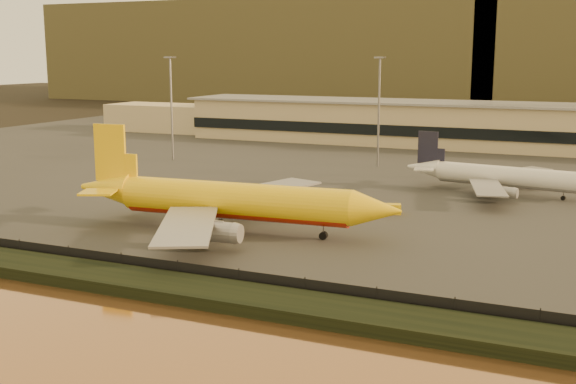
# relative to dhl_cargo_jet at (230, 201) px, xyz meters

# --- Properties ---
(ground) EXTENTS (900.00, 900.00, 0.00)m
(ground) POSITION_rel_dhl_cargo_jet_xyz_m (11.64, -10.29, -4.78)
(ground) COLOR black
(ground) RESTS_ON ground
(embankment) EXTENTS (320.00, 7.00, 1.40)m
(embankment) POSITION_rel_dhl_cargo_jet_xyz_m (11.64, -27.29, -4.08)
(embankment) COLOR black
(embankment) RESTS_ON ground
(tarmac) EXTENTS (320.00, 220.00, 0.20)m
(tarmac) POSITION_rel_dhl_cargo_jet_xyz_m (11.64, 84.71, -4.68)
(tarmac) COLOR #2D2D2D
(tarmac) RESTS_ON ground
(perimeter_fence) EXTENTS (300.00, 0.05, 2.20)m
(perimeter_fence) POSITION_rel_dhl_cargo_jet_xyz_m (11.64, -23.29, -3.48)
(perimeter_fence) COLOR black
(perimeter_fence) RESTS_ON tarmac
(terminal_building) EXTENTS (202.00, 25.00, 12.60)m
(terminal_building) POSITION_rel_dhl_cargo_jet_xyz_m (-2.88, 115.26, 1.47)
(terminal_building) COLOR #C4AF88
(terminal_building) RESTS_ON tarmac
(apron_light_masts) EXTENTS (152.20, 12.20, 25.40)m
(apron_light_masts) POSITION_rel_dhl_cargo_jet_xyz_m (26.64, 64.71, 10.93)
(apron_light_masts) COLOR slate
(apron_light_masts) RESTS_ON tarmac
(distant_hills) EXTENTS (470.00, 160.00, 70.00)m
(distant_hills) POSITION_rel_dhl_cargo_jet_xyz_m (-9.10, 329.71, 26.61)
(distant_hills) COLOR brown
(distant_hills) RESTS_ON ground
(dhl_cargo_jet) EXTENTS (51.35, 50.17, 15.33)m
(dhl_cargo_jet) POSITION_rel_dhl_cargo_jet_xyz_m (0.00, 0.00, 0.00)
(dhl_cargo_jet) COLOR yellow
(dhl_cargo_jet) RESTS_ON tarmac
(white_narrowbody_jet) EXTENTS (38.44, 37.20, 11.05)m
(white_narrowbody_jet) POSITION_rel_dhl_cargo_jet_xyz_m (33.22, 46.30, -1.28)
(white_narrowbody_jet) COLOR silver
(white_narrowbody_jet) RESTS_ON tarmac
(gse_vehicle_yellow) EXTENTS (4.05, 2.77, 1.67)m
(gse_vehicle_yellow) POSITION_rel_dhl_cargo_jet_xyz_m (18.37, 21.08, -3.74)
(gse_vehicle_yellow) COLOR yellow
(gse_vehicle_yellow) RESTS_ON tarmac
(gse_vehicle_white) EXTENTS (3.88, 2.22, 1.65)m
(gse_vehicle_white) POSITION_rel_dhl_cargo_jet_xyz_m (-15.24, 24.35, -3.75)
(gse_vehicle_white) COLOR silver
(gse_vehicle_white) RESTS_ON tarmac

